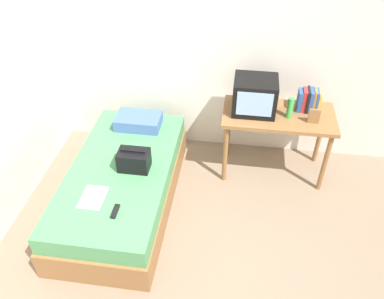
# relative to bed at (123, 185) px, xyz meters

# --- Properties ---
(ground_plane) EXTENTS (8.00, 8.00, 0.00)m
(ground_plane) POSITION_rel_bed_xyz_m (0.92, -0.79, -0.24)
(ground_plane) COLOR #84705B
(wall_back) EXTENTS (5.20, 0.10, 2.60)m
(wall_back) POSITION_rel_bed_xyz_m (0.92, 1.21, 1.06)
(wall_back) COLOR silver
(wall_back) RESTS_ON ground
(bed) EXTENTS (1.00, 2.00, 0.49)m
(bed) POSITION_rel_bed_xyz_m (0.00, 0.00, 0.00)
(bed) COLOR olive
(bed) RESTS_ON ground
(desk) EXTENTS (1.16, 0.60, 0.78)m
(desk) POSITION_rel_bed_xyz_m (1.53, 0.74, 0.43)
(desk) COLOR olive
(desk) RESTS_ON ground
(tv) EXTENTS (0.44, 0.39, 0.36)m
(tv) POSITION_rel_bed_xyz_m (1.26, 0.76, 0.72)
(tv) COLOR black
(tv) RESTS_ON desk
(water_bottle) EXTENTS (0.06, 0.06, 0.22)m
(water_bottle) POSITION_rel_bed_xyz_m (1.62, 0.68, 0.65)
(water_bottle) COLOR green
(water_bottle) RESTS_ON desk
(book_row) EXTENTS (0.23, 0.17, 0.24)m
(book_row) POSITION_rel_bed_xyz_m (1.82, 0.85, 0.65)
(book_row) COLOR #2D5699
(book_row) RESTS_ON desk
(picture_frame) EXTENTS (0.11, 0.02, 0.16)m
(picture_frame) POSITION_rel_bed_xyz_m (1.85, 0.62, 0.61)
(picture_frame) COLOR olive
(picture_frame) RESTS_ON desk
(pillow) EXTENTS (0.49, 0.32, 0.13)m
(pillow) POSITION_rel_bed_xyz_m (0.01, 0.71, 0.31)
(pillow) COLOR #4766AD
(pillow) RESTS_ON bed
(handbag) EXTENTS (0.30, 0.20, 0.22)m
(handbag) POSITION_rel_bed_xyz_m (0.15, 0.01, 0.35)
(handbag) COLOR black
(handbag) RESTS_ON bed
(magazine) EXTENTS (0.21, 0.29, 0.01)m
(magazine) POSITION_rel_bed_xyz_m (-0.12, -0.44, 0.25)
(magazine) COLOR white
(magazine) RESTS_ON bed
(remote_dark) EXTENTS (0.04, 0.16, 0.02)m
(remote_dark) POSITION_rel_bed_xyz_m (0.13, -0.58, 0.26)
(remote_dark) COLOR black
(remote_dark) RESTS_ON bed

